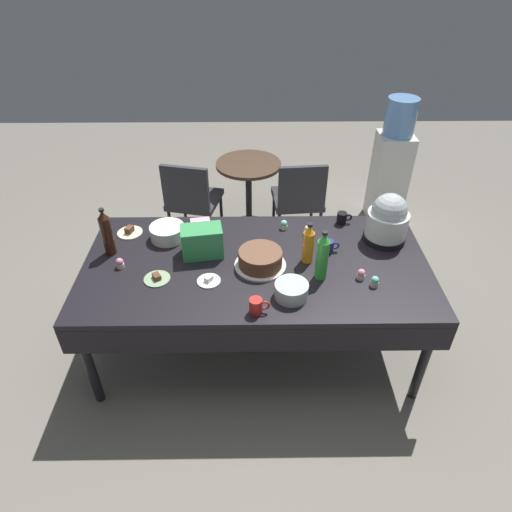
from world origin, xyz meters
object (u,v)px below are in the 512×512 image
(soda_bottle_orange_juice, at_px, (308,244))
(coffee_mug_red, at_px, (256,306))
(glass_salad_bowl, at_px, (291,290))
(soda_carton, at_px, (202,241))
(dessert_plate_white, at_px, (209,280))
(maroon_chair_right, at_px, (299,197))
(slow_cooker, at_px, (388,220))
(ceramic_snack_bowl, at_px, (167,232))
(coffee_mug_navy, at_px, (328,246))
(round_cafe_table, at_px, (249,185))
(soda_bottle_cola, at_px, (107,233))
(potluck_table, at_px, (256,270))
(coffee_mug_black, at_px, (342,218))
(cupcake_cocoa, at_px, (308,230))
(cupcake_lemon, at_px, (120,263))
(soda_bottle_lime_soda, at_px, (322,257))
(cupcake_berry, at_px, (375,281))
(dessert_plate_sage, at_px, (157,278))
(water_cooler, at_px, (391,166))
(maroon_chair_left, at_px, (192,197))
(frosted_layer_cake, at_px, (260,259))
(cupcake_vanilla, at_px, (361,274))

(soda_bottle_orange_juice, bearing_deg, coffee_mug_red, -125.14)
(glass_salad_bowl, relative_size, soda_carton, 0.76)
(dessert_plate_white, relative_size, maroon_chair_right, 0.17)
(slow_cooker, bearing_deg, coffee_mug_red, -141.53)
(coffee_mug_red, bearing_deg, ceramic_snack_bowl, 129.13)
(coffee_mug_navy, xyz_separation_m, coffee_mug_red, (-0.48, -0.57, 0.01))
(dessert_plate_white, distance_m, round_cafe_table, 1.74)
(slow_cooker, xyz_separation_m, soda_bottle_cola, (-1.82, -0.13, -0.00))
(potluck_table, bearing_deg, dessert_plate_white, -147.14)
(coffee_mug_black, distance_m, round_cafe_table, 1.30)
(cupcake_cocoa, bearing_deg, cupcake_lemon, -163.62)
(soda_bottle_lime_soda, relative_size, coffee_mug_black, 3.04)
(round_cafe_table, bearing_deg, soda_bottle_orange_juice, -75.93)
(cupcake_berry, xyz_separation_m, coffee_mug_red, (-0.71, -0.22, 0.02))
(cupcake_berry, distance_m, soda_bottle_cola, 1.69)
(soda_bottle_lime_soda, bearing_deg, cupcake_cocoa, 93.66)
(dessert_plate_sage, xyz_separation_m, water_cooler, (1.94, 1.88, -0.17))
(cupcake_berry, height_order, round_cafe_table, cupcake_berry)
(slow_cooker, distance_m, water_cooler, 1.58)
(ceramic_snack_bowl, relative_size, maroon_chair_left, 0.28)
(slow_cooker, distance_m, soda_bottle_cola, 1.83)
(soda_bottle_cola, xyz_separation_m, soda_bottle_lime_soda, (1.34, -0.26, -0.00))
(slow_cooker, relative_size, soda_bottle_orange_juice, 1.23)
(coffee_mug_navy, distance_m, round_cafe_table, 1.53)
(coffee_mug_navy, relative_size, coffee_mug_red, 0.98)
(frosted_layer_cake, relative_size, cupcake_berry, 4.84)
(soda_bottle_orange_juice, relative_size, coffee_mug_navy, 2.48)
(cupcake_vanilla, relative_size, coffee_mug_navy, 0.60)
(round_cafe_table, bearing_deg, cupcake_cocoa, -71.14)
(dessert_plate_sage, distance_m, soda_bottle_cola, 0.47)
(frosted_layer_cake, relative_size, water_cooler, 0.26)
(ceramic_snack_bowl, relative_size, cupcake_cocoa, 3.49)
(glass_salad_bowl, bearing_deg, coffee_mug_red, -147.33)
(coffee_mug_navy, bearing_deg, coffee_mug_black, 66.61)
(glass_salad_bowl, xyz_separation_m, soda_bottle_cola, (-1.15, 0.44, 0.11))
(coffee_mug_red, height_order, round_cafe_table, coffee_mug_red)
(ceramic_snack_bowl, relative_size, water_cooler, 0.19)
(soda_carton, distance_m, maroon_chair_left, 1.28)
(maroon_chair_right, bearing_deg, soda_bottle_lime_soda, -90.58)
(maroon_chair_left, bearing_deg, cupcake_cocoa, -46.59)
(frosted_layer_cake, relative_size, maroon_chair_left, 0.38)
(glass_salad_bowl, relative_size, coffee_mug_navy, 1.74)
(maroon_chair_left, distance_m, round_cafe_table, 0.56)
(potluck_table, xyz_separation_m, glass_salad_bowl, (0.20, -0.32, 0.11))
(soda_bottle_cola, height_order, soda_bottle_lime_soda, soda_bottle_cola)
(soda_carton, bearing_deg, soda_bottle_lime_soda, -27.02)
(ceramic_snack_bowl, bearing_deg, frosted_layer_cake, -26.73)
(slow_cooker, relative_size, cupcake_lemon, 5.11)
(glass_salad_bowl, bearing_deg, coffee_mug_black, 61.43)
(slow_cooker, height_order, cupcake_lemon, slow_cooker)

